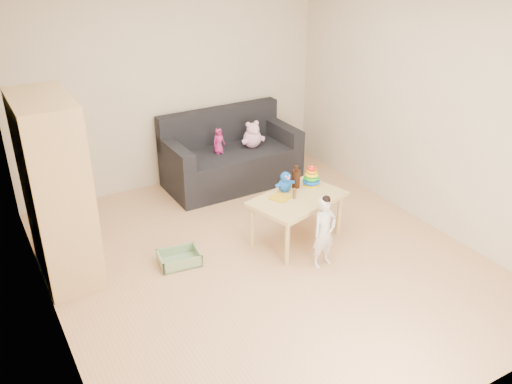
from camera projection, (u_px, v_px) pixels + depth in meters
room at (265, 140)px, 4.91m from camera, size 4.50×4.50×4.50m
wardrobe at (56, 190)px, 4.93m from camera, size 0.49×0.97×1.75m
sofa at (232, 167)px, 7.01m from camera, size 1.69×0.86×0.47m
play_table at (297, 219)px, 5.73m from camera, size 1.10×0.84×0.51m
storage_bin at (179, 258)px, 5.41m from camera, size 0.44×0.35×0.12m
toddler at (324, 233)px, 5.26m from camera, size 0.28×0.21×0.72m
pink_bear at (252, 136)px, 6.93m from camera, size 0.30×0.28×0.29m
doll at (219, 141)px, 6.73m from camera, size 0.18×0.14×0.32m
ring_stacker at (311, 178)px, 5.85m from camera, size 0.19×0.19×0.22m
brown_bottle at (296, 178)px, 5.78m from camera, size 0.09×0.09×0.25m
blue_plush at (285, 181)px, 5.70m from camera, size 0.19×0.16×0.23m
wooden_figure at (294, 193)px, 5.56m from camera, size 0.05×0.04×0.12m
yellow_book at (280, 198)px, 5.60m from camera, size 0.25×0.25×0.01m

